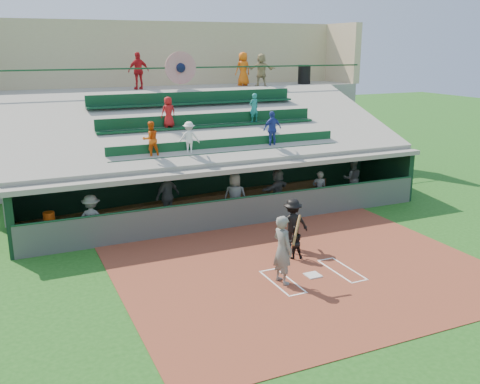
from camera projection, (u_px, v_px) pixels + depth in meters
name	position (u px, v px, depth m)	size (l,w,h in m)	color
ground	(313.00, 276.00, 15.80)	(100.00, 100.00, 0.00)	#1A4F16
dirt_slab	(304.00, 270.00, 16.23)	(11.00, 9.00, 0.02)	brown
home_plate	(313.00, 275.00, 15.79)	(0.43, 0.43, 0.03)	silver
batters_box_chalk	(313.00, 275.00, 15.79)	(2.65, 1.85, 0.01)	white
dugout_floor	(225.00, 213.00, 21.73)	(16.00, 3.50, 0.04)	gray
concourse_slab	(173.00, 133.00, 27.06)	(20.00, 3.00, 4.60)	gray
grandstand	(193.00, 144.00, 24.44)	(20.40, 10.40, 7.80)	#505550
batter_at_plate	(283.00, 249.00, 15.08)	(0.93, 0.82, 2.01)	#5B5E58
catcher	(295.00, 242.00, 16.96)	(0.53, 0.41, 1.09)	black
home_umpire	(292.00, 224.00, 17.74)	(1.10, 0.63, 1.70)	black
dugout_bench	(209.00, 200.00, 22.61)	(15.83, 0.47, 0.47)	brown
white_table	(52.00, 234.00, 18.18)	(0.84, 0.63, 0.74)	silver
water_cooler	(49.00, 218.00, 18.07)	(0.39, 0.39, 0.39)	#DC4E0C
dugout_player_a	(92.00, 219.00, 18.20)	(1.09, 0.63, 1.69)	#5F625D
dugout_player_b	(168.00, 196.00, 20.53)	(1.13, 0.47, 1.93)	#5C605A
dugout_player_c	(235.00, 197.00, 20.59)	(0.90, 0.59, 1.84)	#62645F
dugout_player_d	(277.00, 189.00, 22.00)	(1.56, 0.50, 1.68)	#595B56
dugout_player_e	(319.00, 190.00, 22.08)	(0.58, 0.38, 1.59)	#575A55
dugout_player_f	(352.00, 178.00, 23.72)	(0.83, 0.65, 1.71)	#545651
trash_bin	(304.00, 74.00, 28.73)	(0.67, 0.67, 1.00)	black
concourse_staff_a	(139.00, 71.00, 24.94)	(1.01, 0.42, 1.72)	red
concourse_staff_b	(243.00, 69.00, 27.44)	(0.82, 0.54, 1.69)	orange
concourse_staff_c	(261.00, 70.00, 27.29)	(1.51, 0.48, 1.62)	tan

